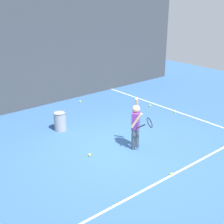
{
  "coord_description": "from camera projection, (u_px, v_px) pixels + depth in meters",
  "views": [
    {
      "loc": [
        -4.89,
        -5.62,
        3.88
      ],
      "look_at": [
        0.19,
        0.46,
        0.85
      ],
      "focal_mm": 50.25,
      "sensor_mm": 36.0,
      "label": 1
    }
  ],
  "objects": [
    {
      "name": "ground_plane",
      "position": [
        118.0,
        148.0,
        8.34
      ],
      "size": [
        20.0,
        20.0,
        0.0
      ],
      "primitive_type": "plane",
      "color": "#335B93"
    },
    {
      "name": "court_line_baseline",
      "position": [
        170.0,
        176.0,
        7.06
      ],
      "size": [
        9.0,
        0.05,
        0.0
      ],
      "primitive_type": "cube",
      "color": "white",
      "rests_on": "ground"
    },
    {
      "name": "court_line_sideline",
      "position": [
        171.0,
        110.0,
        11.07
      ],
      "size": [
        0.05,
        9.0,
        0.0
      ],
      "primitive_type": "cube",
      "color": "white",
      "rests_on": "ground"
    },
    {
      "name": "back_fence_windscreen",
      "position": [
        35.0,
        53.0,
        10.78
      ],
      "size": [
        13.6,
        0.08,
        3.85
      ],
      "primitive_type": "cube",
      "color": "#383D42",
      "rests_on": "ground"
    },
    {
      "name": "fence_post_1",
      "position": [
        34.0,
        51.0,
        10.8
      ],
      "size": [
        0.09,
        0.09,
        4.0
      ],
      "primitive_type": "cylinder",
      "color": "slate",
      "rests_on": "ground"
    },
    {
      "name": "fence_post_2",
      "position": [
        163.0,
        35.0,
        14.77
      ],
      "size": [
        0.09,
        0.09,
        4.0
      ],
      "primitive_type": "cylinder",
      "color": "slate",
      "rests_on": "ground"
    },
    {
      "name": "tennis_player",
      "position": [
        136.0,
        123.0,
        8.09
      ],
      "size": [
        0.49,
        0.84,
        1.35
      ],
      "rotation": [
        0.0,
        0.0,
        0.6
      ],
      "color": "#3F4C59",
      "rests_on": "ground"
    },
    {
      "name": "ball_hopper",
      "position": [
        60.0,
        121.0,
        9.34
      ],
      "size": [
        0.38,
        0.38,
        0.56
      ],
      "color": "gray",
      "rests_on": "ground"
    },
    {
      "name": "tennis_ball_0",
      "position": [
        172.0,
        174.0,
        7.09
      ],
      "size": [
        0.07,
        0.07,
        0.07
      ],
      "primitive_type": "sphere",
      "color": "#CCE033",
      "rests_on": "ground"
    },
    {
      "name": "tennis_ball_1",
      "position": [
        175.0,
        112.0,
        10.77
      ],
      "size": [
        0.07,
        0.07,
        0.07
      ],
      "primitive_type": "sphere",
      "color": "#CCE033",
      "rests_on": "ground"
    },
    {
      "name": "tennis_ball_2",
      "position": [
        90.0,
        155.0,
        7.92
      ],
      "size": [
        0.07,
        0.07,
        0.07
      ],
      "primitive_type": "sphere",
      "color": "#CCE033",
      "rests_on": "ground"
    },
    {
      "name": "tennis_ball_3",
      "position": [
        150.0,
        106.0,
        11.37
      ],
      "size": [
        0.07,
        0.07,
        0.07
      ],
      "primitive_type": "sphere",
      "color": "#CCE033",
      "rests_on": "ground"
    },
    {
      "name": "tennis_ball_4",
      "position": [
        80.0,
        102.0,
        11.8
      ],
      "size": [
        0.07,
        0.07,
        0.07
      ],
      "primitive_type": "sphere",
      "color": "#CCE033",
      "rests_on": "ground"
    }
  ]
}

